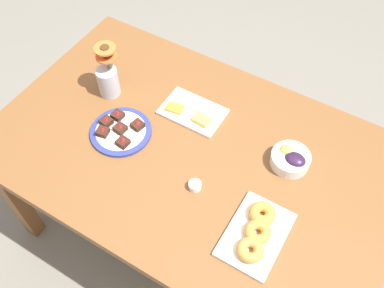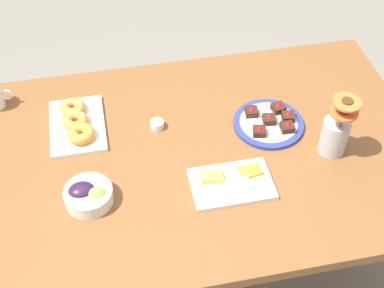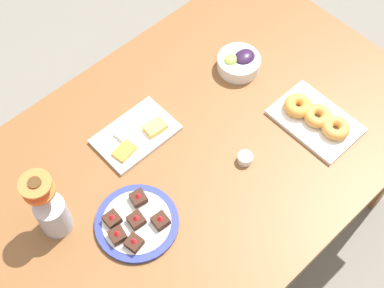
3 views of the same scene
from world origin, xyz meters
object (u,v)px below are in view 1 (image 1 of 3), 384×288
(jam_cup_honey, at_px, (195,185))
(grape_bowl, at_px, (291,159))
(flower_vase, at_px, (108,78))
(dessert_plate, at_px, (120,131))
(croissant_platter, at_px, (256,232))
(dining_table, at_px, (192,162))
(cheese_platter, at_px, (192,112))

(jam_cup_honey, bearing_deg, grape_bowl, -132.73)
(flower_vase, bearing_deg, dessert_plate, 136.92)
(jam_cup_honey, bearing_deg, dessert_plate, -9.83)
(croissant_platter, height_order, dessert_plate, same)
(dining_table, xyz_separation_m, jam_cup_honey, (-0.10, 0.14, 0.10))
(croissant_platter, relative_size, flower_vase, 1.15)
(dessert_plate, bearing_deg, jam_cup_honey, 170.17)
(dining_table, distance_m, grape_bowl, 0.40)
(croissant_platter, bearing_deg, grape_bowl, -86.92)
(dessert_plate, bearing_deg, flower_vase, -43.08)
(cheese_platter, bearing_deg, dessert_plate, 50.10)
(dining_table, distance_m, dessert_plate, 0.32)
(dining_table, height_order, jam_cup_honey, jam_cup_honey)
(cheese_platter, xyz_separation_m, jam_cup_honey, (-0.19, 0.30, 0.01))
(jam_cup_honey, bearing_deg, cheese_platter, -57.73)
(dining_table, relative_size, dessert_plate, 6.43)
(jam_cup_honey, distance_m, flower_vase, 0.61)
(dessert_plate, bearing_deg, croissant_platter, 169.56)
(croissant_platter, bearing_deg, cheese_platter, -37.53)
(grape_bowl, xyz_separation_m, croissant_platter, (-0.02, 0.33, -0.01))
(cheese_platter, xyz_separation_m, flower_vase, (0.37, 0.08, 0.07))
(grape_bowl, bearing_deg, jam_cup_honey, 47.27)
(dining_table, xyz_separation_m, croissant_platter, (-0.37, 0.20, 0.11))
(grape_bowl, xyz_separation_m, jam_cup_honey, (0.26, 0.28, -0.01))
(dessert_plate, xyz_separation_m, flower_vase, (0.17, -0.16, 0.07))
(grape_bowl, distance_m, dessert_plate, 0.68)
(dessert_plate, bearing_deg, grape_bowl, -161.92)
(grape_bowl, relative_size, jam_cup_honey, 3.14)
(cheese_platter, distance_m, dessert_plate, 0.31)
(dining_table, distance_m, croissant_platter, 0.44)
(dining_table, height_order, flower_vase, flower_vase)
(grape_bowl, distance_m, cheese_platter, 0.45)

